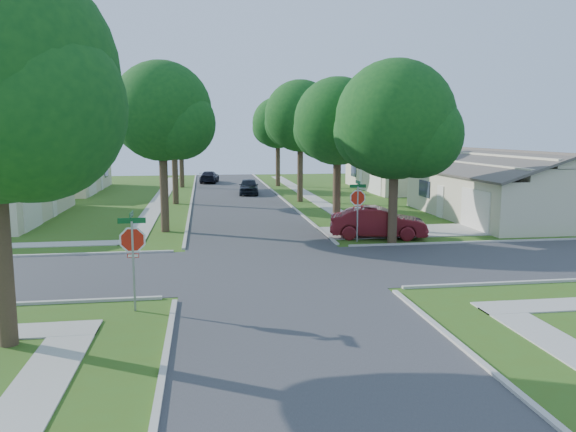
% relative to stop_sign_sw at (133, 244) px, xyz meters
% --- Properties ---
extents(ground, '(100.00, 100.00, 0.00)m').
position_rel_stop_sign_sw_xyz_m(ground, '(4.70, 4.70, -2.03)').
color(ground, '#3A5A18').
rests_on(ground, ground).
extents(road_ns, '(7.00, 100.00, 0.02)m').
position_rel_stop_sign_sw_xyz_m(road_ns, '(4.70, 4.70, -2.03)').
color(road_ns, '#333335').
rests_on(road_ns, ground).
extents(sidewalk_ne, '(1.20, 40.00, 0.04)m').
position_rel_stop_sign_sw_xyz_m(sidewalk_ne, '(10.80, 30.70, -2.01)').
color(sidewalk_ne, '#9E9B91').
rests_on(sidewalk_ne, ground).
extents(sidewalk_nw, '(1.20, 40.00, 0.04)m').
position_rel_stop_sign_sw_xyz_m(sidewalk_nw, '(-1.40, 30.70, -2.01)').
color(sidewalk_nw, '#9E9B91').
rests_on(sidewalk_nw, ground).
extents(driveway, '(8.80, 3.60, 0.05)m').
position_rel_stop_sign_sw_xyz_m(driveway, '(12.60, 11.80, -2.01)').
color(driveway, '#9E9B91').
rests_on(driveway, ground).
extents(stop_sign_sw, '(1.05, 0.80, 2.98)m').
position_rel_stop_sign_sw_xyz_m(stop_sign_sw, '(0.00, 0.00, 0.00)').
color(stop_sign_sw, gray).
rests_on(stop_sign_sw, ground).
extents(stop_sign_ne, '(1.05, 0.80, 2.98)m').
position_rel_stop_sign_sw_xyz_m(stop_sign_ne, '(9.40, 9.40, 0.00)').
color(stop_sign_ne, gray).
rests_on(stop_sign_ne, ground).
extents(tree_e_near, '(4.97, 4.80, 8.28)m').
position_rel_stop_sign_sw_xyz_m(tree_e_near, '(9.45, 13.71, 3.61)').
color(tree_e_near, '#38281C').
rests_on(tree_e_near, ground).
extents(tree_e_mid, '(5.59, 5.40, 9.21)m').
position_rel_stop_sign_sw_xyz_m(tree_e_mid, '(9.46, 25.71, 4.22)').
color(tree_e_mid, '#38281C').
rests_on(tree_e_mid, ground).
extents(tree_e_far, '(5.17, 5.00, 8.72)m').
position_rel_stop_sign_sw_xyz_m(tree_e_far, '(9.45, 38.71, 3.95)').
color(tree_e_far, '#38281C').
rests_on(tree_e_far, ground).
extents(tree_w_near, '(5.38, 5.20, 8.97)m').
position_rel_stop_sign_sw_xyz_m(tree_w_near, '(0.06, 13.71, 4.08)').
color(tree_w_near, '#38281C').
rests_on(tree_w_near, ground).
extents(tree_w_mid, '(5.80, 5.60, 9.56)m').
position_rel_stop_sign_sw_xyz_m(tree_w_mid, '(0.06, 25.71, 4.46)').
color(tree_w_mid, '#38281C').
rests_on(tree_w_mid, ground).
extents(tree_w_far, '(4.76, 4.60, 8.04)m').
position_rel_stop_sign_sw_xyz_m(tree_w_far, '(0.05, 38.71, 3.48)').
color(tree_w_far, '#38281C').
rests_on(tree_w_far, ground).
extents(tree_ne_corner, '(5.80, 5.60, 8.66)m').
position_rel_stop_sign_sw_xyz_m(tree_ne_corner, '(11.06, 8.91, 3.56)').
color(tree_ne_corner, '#38281C').
rests_on(tree_ne_corner, ground).
extents(house_ne_near, '(8.42, 13.60, 4.23)m').
position_rel_stop_sign_sw_xyz_m(house_ne_near, '(20.69, 15.70, -0.51)').
color(house_ne_near, beige).
rests_on(house_ne_near, ground).
extents(house_ne_far, '(8.42, 13.60, 4.23)m').
position_rel_stop_sign_sw_xyz_m(house_ne_far, '(20.69, 33.70, -0.51)').
color(house_ne_far, beige).
rests_on(house_ne_far, ground).
extents(house_nw_far, '(8.42, 13.60, 4.23)m').
position_rel_stop_sign_sw_xyz_m(house_nw_far, '(-11.29, 36.70, -0.51)').
color(house_nw_far, beige).
rests_on(house_nw_far, ground).
extents(car_driveway, '(5.04, 2.74, 1.58)m').
position_rel_stop_sign_sw_xyz_m(car_driveway, '(10.70, 10.20, -1.24)').
color(car_driveway, '#5D1319').
rests_on(car_driveway, ground).
extents(car_curb_east, '(1.93, 4.13, 1.37)m').
position_rel_stop_sign_sw_xyz_m(car_curb_east, '(5.90, 31.40, -1.35)').
color(car_curb_east, black).
rests_on(car_curb_east, ground).
extents(car_curb_west, '(2.27, 4.48, 1.25)m').
position_rel_stop_sign_sw_xyz_m(car_curb_west, '(2.68, 43.31, -1.41)').
color(car_curb_west, black).
rests_on(car_curb_west, ground).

